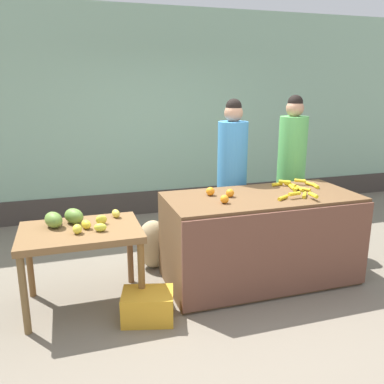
{
  "coord_description": "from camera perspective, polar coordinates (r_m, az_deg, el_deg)",
  "views": [
    {
      "loc": [
        -1.4,
        -3.53,
        1.99
      ],
      "look_at": [
        -0.25,
        0.15,
        0.96
      ],
      "focal_mm": 37.93,
      "sensor_mm": 36.0,
      "label": 1
    }
  ],
  "objects": [
    {
      "name": "orange_pile",
      "position": [
        3.95,
        4.07,
        -0.31
      ],
      "size": [
        0.25,
        0.38,
        0.09
      ],
      "color": "orange",
      "rests_on": "fruit_stall_counter"
    },
    {
      "name": "ground_plane",
      "position": [
        4.28,
        3.88,
        -12.79
      ],
      "size": [
        24.0,
        24.0,
        0.0
      ],
      "primitive_type": "plane",
      "color": "#756B5B"
    },
    {
      "name": "produce_crate",
      "position": [
        3.67,
        -6.23,
        -15.64
      ],
      "size": [
        0.51,
        0.42,
        0.26
      ],
      "primitive_type": "cube",
      "rotation": [
        0.0,
        0.0,
        -0.26
      ],
      "color": "gold",
      "rests_on": "ground"
    },
    {
      "name": "produce_sack",
      "position": [
        4.55,
        -5.47,
        -7.31
      ],
      "size": [
        0.42,
        0.37,
        0.55
      ],
      "primitive_type": "ellipsoid",
      "rotation": [
        0.0,
        0.0,
        2.91
      ],
      "color": "tan",
      "rests_on": "ground"
    },
    {
      "name": "vendor_woman_green_shirt",
      "position": [
        5.14,
        13.73,
        2.76
      ],
      "size": [
        0.34,
        0.34,
        1.87
      ],
      "color": "#33333D",
      "rests_on": "ground"
    },
    {
      "name": "mango_papaya_pile",
      "position": [
        3.83,
        -16.59,
        -3.69
      ],
      "size": [
        0.72,
        0.47,
        0.14
      ],
      "color": "yellow",
      "rests_on": "side_table_wooden"
    },
    {
      "name": "fruit_stall_counter",
      "position": [
        4.25,
        9.61,
        -6.44
      ],
      "size": [
        1.93,
        0.91,
        0.91
      ],
      "color": "brown",
      "rests_on": "ground"
    },
    {
      "name": "market_wall_back",
      "position": [
        6.38,
        -4.75,
        10.58
      ],
      "size": [
        9.34,
        0.23,
        3.09
      ],
      "color": "#8CB299",
      "rests_on": "ground"
    },
    {
      "name": "side_table_wooden",
      "position": [
        3.77,
        -15.36,
        -6.39
      ],
      "size": [
        1.06,
        0.74,
        0.75
      ],
      "color": "brown",
      "rests_on": "ground"
    },
    {
      "name": "vendor_woman_blue_shirt",
      "position": [
        4.71,
        5.62,
        1.82
      ],
      "size": [
        0.34,
        0.34,
        1.84
      ],
      "color": "#33333D",
      "rests_on": "ground"
    },
    {
      "name": "banana_bunch_pile",
      "position": [
        4.37,
        14.61,
        0.51
      ],
      "size": [
        0.68,
        0.7,
        0.07
      ],
      "color": "gold",
      "rests_on": "fruit_stall_counter"
    }
  ]
}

